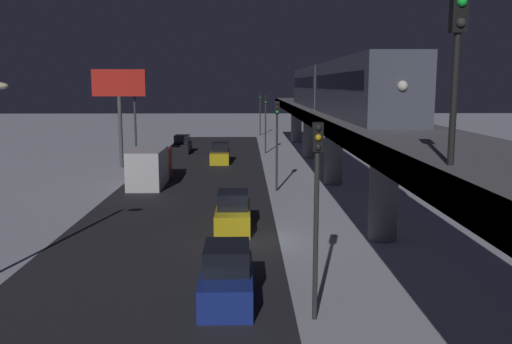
{
  "coord_description": "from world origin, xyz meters",
  "views": [
    {
      "loc": [
        0.49,
        26.17,
        7.55
      ],
      "look_at": [
        -0.31,
        -14.47,
        1.09
      ],
      "focal_mm": 38.71,
      "sensor_mm": 36.0,
      "label": 1
    }
  ],
  "objects_px": {
    "traffic_light_far": "(266,115)",
    "sedan_blue": "(227,277)",
    "rail_signal": "(457,49)",
    "sedan_yellow_2": "(220,154)",
    "sedan_yellow": "(233,213)",
    "traffic_light_distant": "(260,107)",
    "traffic_light_near": "(317,193)",
    "commercial_billboard": "(119,93)",
    "traffic_light_mid": "(277,133)",
    "sedan_black": "(182,146)",
    "box_truck": "(150,167)",
    "subway_train": "(334,86)"
  },
  "relations": [
    {
      "from": "subway_train",
      "to": "sedan_yellow",
      "type": "height_order",
      "value": "subway_train"
    },
    {
      "from": "commercial_billboard",
      "to": "subway_train",
      "type": "bearing_deg",
      "value": 155.02
    },
    {
      "from": "subway_train",
      "to": "traffic_light_far",
      "type": "bearing_deg",
      "value": -76.54
    },
    {
      "from": "sedan_black",
      "to": "sedan_blue",
      "type": "bearing_deg",
      "value": 98.52
    },
    {
      "from": "sedan_yellow_2",
      "to": "traffic_light_mid",
      "type": "bearing_deg",
      "value": -72.31
    },
    {
      "from": "sedan_black",
      "to": "commercial_billboard",
      "type": "bearing_deg",
      "value": 68.57
    },
    {
      "from": "sedan_yellow",
      "to": "sedan_black",
      "type": "xyz_separation_m",
      "value": [
        6.4,
        -32.95,
        0.0
      ]
    },
    {
      "from": "sedan_yellow_2",
      "to": "traffic_light_mid",
      "type": "xyz_separation_m",
      "value": [
        -4.7,
        14.74,
        3.4
      ]
    },
    {
      "from": "sedan_yellow_2",
      "to": "traffic_light_far",
      "type": "distance_m",
      "value": 9.23
    },
    {
      "from": "sedan_black",
      "to": "traffic_light_near",
      "type": "height_order",
      "value": "traffic_light_near"
    },
    {
      "from": "rail_signal",
      "to": "sedan_yellow_2",
      "type": "distance_m",
      "value": 41.91
    },
    {
      "from": "sedan_yellow_2",
      "to": "traffic_light_far",
      "type": "height_order",
      "value": "traffic_light_far"
    },
    {
      "from": "sedan_black",
      "to": "sedan_blue",
      "type": "xyz_separation_m",
      "value": [
        -6.4,
        42.74,
        0.0
      ]
    },
    {
      "from": "sedan_black",
      "to": "traffic_light_far",
      "type": "height_order",
      "value": "traffic_light_far"
    },
    {
      "from": "sedan_blue",
      "to": "sedan_yellow",
      "type": "bearing_deg",
      "value": 90.0
    },
    {
      "from": "sedan_yellow",
      "to": "sedan_black",
      "type": "relative_size",
      "value": 0.98
    },
    {
      "from": "subway_train",
      "to": "sedan_yellow_2",
      "type": "distance_m",
      "value": 16.17
    },
    {
      "from": "sedan_yellow",
      "to": "sedan_yellow_2",
      "type": "bearing_deg",
      "value": 94.11
    },
    {
      "from": "box_truck",
      "to": "traffic_light_far",
      "type": "bearing_deg",
      "value": -116.48
    },
    {
      "from": "subway_train",
      "to": "box_truck",
      "type": "bearing_deg",
      "value": 1.37
    },
    {
      "from": "sedan_blue",
      "to": "sedan_yellow_2",
      "type": "bearing_deg",
      "value": 92.96
    },
    {
      "from": "rail_signal",
      "to": "traffic_light_distant",
      "type": "relative_size",
      "value": 0.62
    },
    {
      "from": "sedan_black",
      "to": "sedan_blue",
      "type": "distance_m",
      "value": 43.22
    },
    {
      "from": "traffic_light_near",
      "to": "traffic_light_distant",
      "type": "relative_size",
      "value": 1.0
    },
    {
      "from": "rail_signal",
      "to": "commercial_billboard",
      "type": "distance_m",
      "value": 40.86
    },
    {
      "from": "subway_train",
      "to": "sedan_yellow",
      "type": "relative_size",
      "value": 8.16
    },
    {
      "from": "sedan_yellow_2",
      "to": "traffic_light_mid",
      "type": "height_order",
      "value": "traffic_light_mid"
    },
    {
      "from": "commercial_billboard",
      "to": "rail_signal",
      "type": "bearing_deg",
      "value": 113.57
    },
    {
      "from": "sedan_yellow",
      "to": "traffic_light_distant",
      "type": "distance_m",
      "value": 54.34
    },
    {
      "from": "sedan_yellow",
      "to": "commercial_billboard",
      "type": "relative_size",
      "value": 0.51
    },
    {
      "from": "sedan_black",
      "to": "traffic_light_distant",
      "type": "distance_m",
      "value": 23.4
    },
    {
      "from": "rail_signal",
      "to": "box_truck",
      "type": "relative_size",
      "value": 0.54
    },
    {
      "from": "sedan_yellow",
      "to": "sedan_blue",
      "type": "height_order",
      "value": "same"
    },
    {
      "from": "sedan_blue",
      "to": "box_truck",
      "type": "bearing_deg",
      "value": 106.04
    },
    {
      "from": "traffic_light_far",
      "to": "commercial_billboard",
      "type": "bearing_deg",
      "value": 37.09
    },
    {
      "from": "sedan_blue",
      "to": "traffic_light_near",
      "type": "height_order",
      "value": "traffic_light_near"
    },
    {
      "from": "traffic_light_far",
      "to": "sedan_blue",
      "type": "bearing_deg",
      "value": 86.05
    },
    {
      "from": "sedan_blue",
      "to": "traffic_light_near",
      "type": "relative_size",
      "value": 0.7
    },
    {
      "from": "rail_signal",
      "to": "traffic_light_mid",
      "type": "bearing_deg",
      "value": -84.02
    },
    {
      "from": "sedan_blue",
      "to": "box_truck",
      "type": "height_order",
      "value": "box_truck"
    },
    {
      "from": "sedan_yellow_2",
      "to": "traffic_light_distant",
      "type": "relative_size",
      "value": 0.72
    },
    {
      "from": "box_truck",
      "to": "traffic_light_mid",
      "type": "height_order",
      "value": "traffic_light_mid"
    },
    {
      "from": "sedan_yellow_2",
      "to": "box_truck",
      "type": "distance_m",
      "value": 12.84
    },
    {
      "from": "subway_train",
      "to": "sedan_yellow_2",
      "type": "bearing_deg",
      "value": -51.53
    },
    {
      "from": "box_truck",
      "to": "traffic_light_mid",
      "type": "relative_size",
      "value": 1.16
    },
    {
      "from": "box_truck",
      "to": "traffic_light_near",
      "type": "relative_size",
      "value": 1.16
    },
    {
      "from": "box_truck",
      "to": "traffic_light_distant",
      "type": "xyz_separation_m",
      "value": [
        -9.5,
        -40.99,
        2.85
      ]
    },
    {
      "from": "traffic_light_mid",
      "to": "sedan_yellow",
      "type": "bearing_deg",
      "value": 74.31
    },
    {
      "from": "sedan_yellow_2",
      "to": "box_truck",
      "type": "relative_size",
      "value": 0.62
    },
    {
      "from": "box_truck",
      "to": "traffic_light_mid",
      "type": "distance_m",
      "value": 10.32
    }
  ]
}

